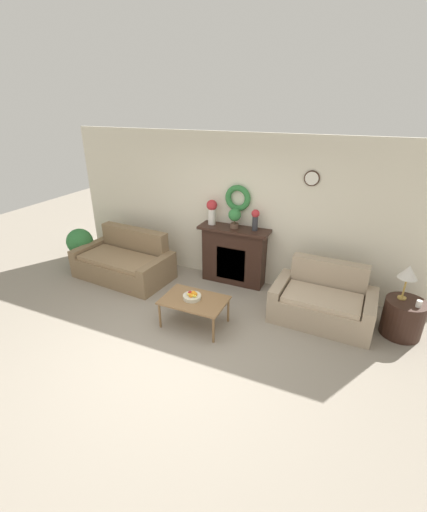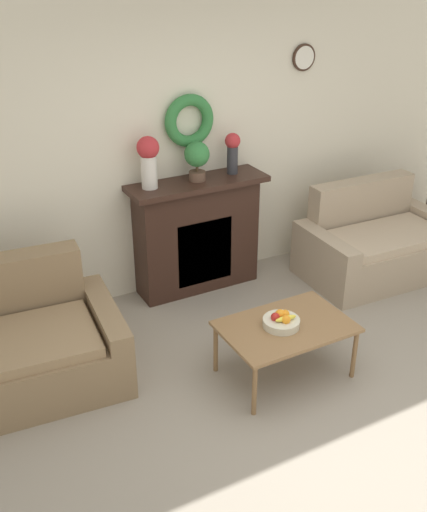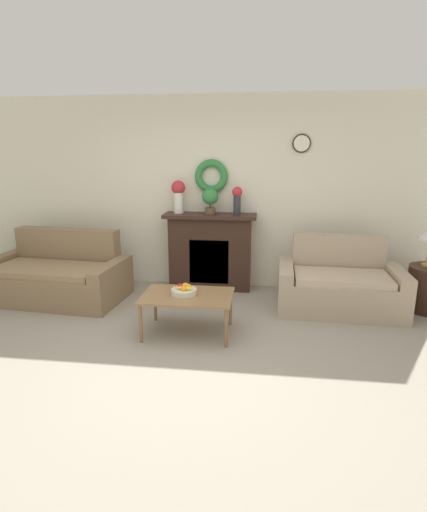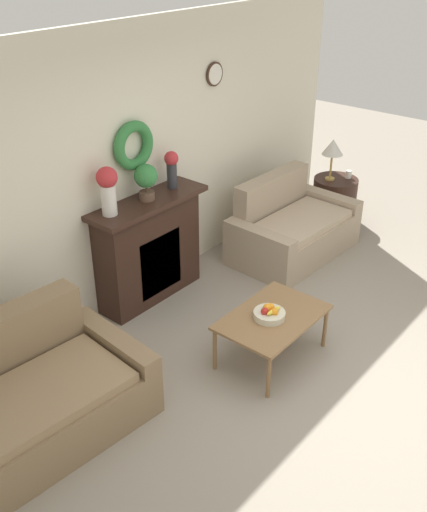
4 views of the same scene
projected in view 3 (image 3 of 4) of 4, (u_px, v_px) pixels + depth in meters
ground_plane at (175, 365)px, 3.72m from camera, size 16.00×16.00×0.00m
wall_back at (210, 193)px, 5.72m from camera, size 6.80×0.17×2.70m
fireplace at (210, 251)px, 5.72m from camera, size 1.29×0.41×1.09m
couch_left at (57, 276)px, 5.39m from camera, size 1.91×1.14×0.89m
loveseat_right at (339, 285)px, 5.01m from camera, size 1.54×0.94×0.89m
coffee_table at (188, 298)px, 4.28m from camera, size 0.97×0.64×0.44m
fruit_bowl at (184, 290)px, 4.27m from camera, size 0.28×0.28×0.12m
vase_on_mantel_left at (178, 194)px, 5.58m from camera, size 0.19×0.19×0.46m
vase_on_mantel_right at (237, 198)px, 5.49m from camera, size 0.14×0.14×0.38m
potted_plant_on_mantel at (210, 199)px, 5.52m from camera, size 0.23×0.23×0.36m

